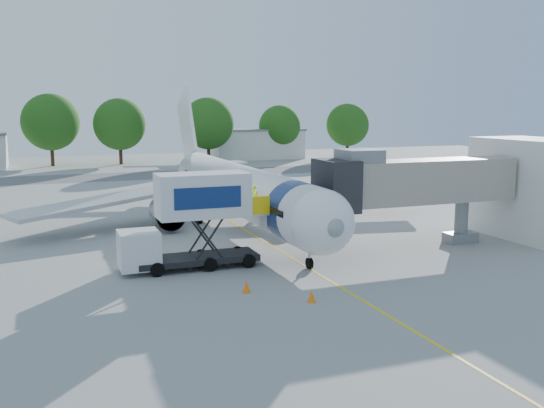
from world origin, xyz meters
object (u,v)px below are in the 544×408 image
object	(u,v)px
aircraft	(237,188)
ground_tug	(453,281)
jet_bridge	(406,183)
catering_hiloader	(192,221)

from	to	relation	value
aircraft	ground_tug	world-z (taller)	aircraft
jet_bridge	catering_hiloader	xyz separation A→B (m)	(-14.27, -0.00, -1.59)
aircraft	jet_bridge	size ratio (longest dim) A/B	2.71
aircraft	ground_tug	xyz separation A→B (m)	(4.51, -20.75, -2.22)
catering_hiloader	ground_tug	distance (m)	14.60
aircraft	catering_hiloader	world-z (taller)	aircraft
ground_tug	aircraft	bearing A→B (deg)	118.50
aircraft	jet_bridge	bearing A→B (deg)	-54.30
ground_tug	catering_hiloader	bearing A→B (deg)	154.48
aircraft	catering_hiloader	xyz separation A→B (m)	(-6.27, -11.12, -0.19)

